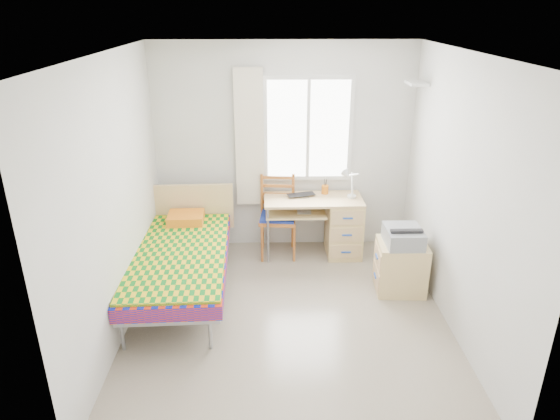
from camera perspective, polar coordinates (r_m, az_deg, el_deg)
The scene contains 17 objects.
floor at distance 5.23m, azimuth 0.92°, elevation -12.21°, with size 3.50×3.50×0.00m, color #BCAD93.
ceiling at distance 4.31m, azimuth 1.15°, elevation 17.49°, with size 3.50×3.50×0.00m, color white.
wall_back at distance 6.28m, azimuth 0.41°, elevation 7.00°, with size 3.20×3.20×0.00m, color silver.
wall_left at distance 4.83m, azimuth -18.33°, elevation 0.98°, with size 3.50×3.50×0.00m, color silver.
wall_right at distance 4.94m, azimuth 19.91°, elevation 1.26°, with size 3.50×3.50×0.00m, color silver.
window at distance 6.21m, azimuth 3.22°, elevation 9.17°, with size 1.10×0.04×1.30m.
curtain at distance 6.17m, azimuth -3.51°, elevation 8.13°, with size 0.35×0.05×1.70m, color beige.
floating_shelf at distance 5.99m, azimuth 15.36°, elevation 13.80°, with size 0.20×0.32×0.03m, color white.
bed at distance 5.55m, azimuth -11.16°, elevation -5.07°, with size 1.07×2.16×0.92m.
desk at distance 6.33m, azimuth 6.65°, elevation -1.56°, with size 1.22×0.57×0.76m.
chair at distance 6.24m, azimuth -0.20°, elevation -0.17°, with size 0.48×0.48×1.02m.
cabinet at distance 5.71m, azimuth 13.59°, elevation -6.30°, with size 0.56×0.50×0.57m.
printer at distance 5.52m, azimuth 13.92°, elevation -2.89°, with size 0.38×0.44×0.19m.
laptop at distance 6.18m, azimuth 2.57°, elevation 1.56°, with size 0.35×0.22×0.03m, color black.
pen_cup at distance 6.32m, azimuth 5.16°, elevation 2.35°, with size 0.09×0.09×0.11m, color orange.
task_lamp at distance 6.03m, azimuth 7.89°, elevation 3.37°, with size 0.23×0.33×0.42m.
book at distance 6.21m, azimuth 1.98°, elevation -0.12°, with size 0.17×0.23×0.02m, color gray.
Camera 1 is at (-0.18, -4.30, 2.98)m, focal length 32.00 mm.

